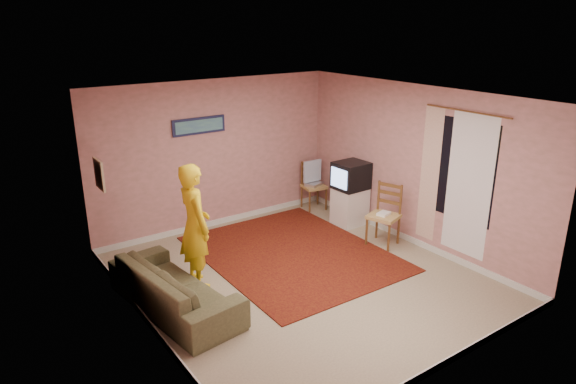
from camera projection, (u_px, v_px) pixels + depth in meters
ground at (301, 278)px, 7.40m from camera, size 5.00×5.00×0.00m
wall_back at (216, 155)px, 8.91m from camera, size 4.50×0.02×2.60m
wall_front at (453, 260)px, 5.04m from camera, size 4.50×0.02×2.60m
wall_left at (141, 230)px, 5.75m from camera, size 0.02×5.00×2.60m
wall_right at (414, 166)px, 8.21m from camera, size 0.02×5.00×2.60m
ceiling at (302, 97)px, 6.56m from camera, size 4.50×5.00×0.02m
baseboard_back at (219, 221)px, 9.31m from camera, size 4.50×0.02×0.10m
baseboard_front at (440, 365)px, 5.46m from camera, size 4.50×0.02×0.10m
baseboard_left at (151, 326)px, 6.16m from camera, size 0.02×5.00×0.10m
baseboard_right at (408, 238)px, 8.60m from camera, size 0.02×5.00×0.10m
window at (462, 170)px, 7.46m from camera, size 0.01×1.10×1.50m
curtain_sheer at (469, 186)px, 7.40m from camera, size 0.01×0.75×2.10m
curtain_floral at (430, 175)px, 7.93m from camera, size 0.01×0.35×2.10m
curtain_rod at (467, 111)px, 7.15m from camera, size 0.02×1.40×0.02m
picture_back at (199, 126)px, 8.54m from camera, size 0.95×0.04×0.28m
picture_left at (99, 174)px, 6.92m from camera, size 0.04×0.38×0.42m
area_rug at (293, 253)px, 8.15m from camera, size 2.61×3.24×0.02m
tv_cabinet at (350, 206)px, 9.24m from camera, size 0.53×0.48×0.67m
crt_tv at (351, 176)px, 9.05m from camera, size 0.57×0.51×0.48m
chair_a at (314, 181)px, 9.91m from camera, size 0.48×0.47×0.51m
dvd_player at (314, 184)px, 9.93m from camera, size 0.38×0.32×0.06m
blue_throw at (312, 171)px, 9.90m from camera, size 0.40×0.05×0.42m
chair_b at (384, 209)px, 8.29m from camera, size 0.57×0.58×0.55m
game_console at (384, 214)px, 8.32m from camera, size 0.25×0.21×0.04m
sofa at (174, 287)px, 6.53m from camera, size 1.08×2.18×0.61m
person at (195, 226)px, 6.96m from camera, size 0.46×0.66×1.76m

